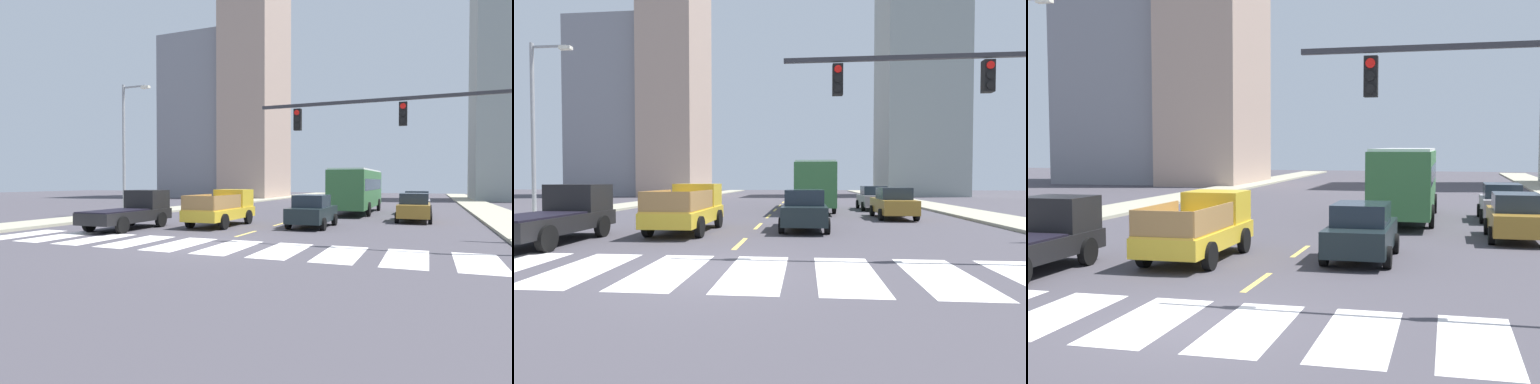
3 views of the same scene
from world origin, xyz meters
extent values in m
plane|color=#434048|center=(0.00, 0.00, 0.00)|extent=(160.00, 160.00, 0.00)
cube|color=#A3A087|center=(12.32, 18.00, 0.07)|extent=(3.09, 110.00, 0.15)
cube|color=#A3A087|center=(-12.32, 18.00, 0.07)|extent=(3.09, 110.00, 0.15)
cube|color=silver|center=(-9.25, 0.00, 0.00)|extent=(1.35, 3.62, 0.01)
cube|color=silver|center=(-7.19, 0.00, 0.00)|extent=(1.35, 3.62, 0.01)
cube|color=silver|center=(-5.14, 0.00, 0.00)|extent=(1.35, 3.62, 0.01)
cube|color=silver|center=(-3.08, 0.00, 0.00)|extent=(1.35, 3.62, 0.01)
cube|color=silver|center=(-1.03, 0.00, 0.00)|extent=(1.35, 3.62, 0.01)
cube|color=silver|center=(1.03, 0.00, 0.00)|extent=(1.35, 3.62, 0.01)
cube|color=silver|center=(3.08, 0.00, 0.00)|extent=(1.35, 3.62, 0.01)
cube|color=silver|center=(5.14, 0.00, 0.00)|extent=(1.35, 3.62, 0.01)
cube|color=silver|center=(7.19, 0.00, 0.00)|extent=(1.35, 3.62, 0.01)
cube|color=silver|center=(9.25, 0.00, 0.00)|extent=(1.35, 3.62, 0.01)
cube|color=#E4C255|center=(0.00, 4.00, 0.00)|extent=(0.16, 2.40, 0.01)
cube|color=#E4C255|center=(0.00, 9.00, 0.00)|extent=(0.16, 2.40, 0.01)
cube|color=#E4C255|center=(0.00, 14.00, 0.00)|extent=(0.16, 2.40, 0.01)
cube|color=#E4C255|center=(0.00, 19.00, 0.00)|extent=(0.16, 2.40, 0.01)
cube|color=#E4C255|center=(0.00, 24.00, 0.00)|extent=(0.16, 2.40, 0.01)
cube|color=#E4C255|center=(0.00, 29.00, 0.00)|extent=(0.16, 2.40, 0.01)
cube|color=#E4C255|center=(0.00, 34.00, 0.00)|extent=(0.16, 2.40, 0.01)
cube|color=#E4C255|center=(0.00, 39.00, 0.00)|extent=(0.16, 2.40, 0.01)
cube|color=gold|center=(-2.68, 6.74, 0.68)|extent=(1.96, 5.20, 0.56)
cube|color=gold|center=(-2.68, 8.44, 1.46)|extent=(1.84, 1.60, 1.00)
cube|color=#19232D|center=(-2.68, 8.88, 1.64)|extent=(1.72, 0.08, 0.56)
cube|color=gold|center=(-2.68, 5.79, 0.99)|extent=(1.84, 3.30, 0.06)
cylinder|color=black|center=(-3.66, 8.30, 0.40)|extent=(0.22, 0.80, 0.80)
cylinder|color=black|center=(-1.70, 8.30, 0.40)|extent=(0.22, 0.80, 0.80)
cylinder|color=black|center=(-3.66, 5.18, 0.40)|extent=(0.22, 0.80, 0.80)
cylinder|color=black|center=(-1.70, 5.18, 0.40)|extent=(0.22, 0.80, 0.80)
cube|color=olive|center=(-3.59, 5.79, 1.37)|extent=(0.06, 3.17, 0.70)
cube|color=olive|center=(-1.78, 5.79, 1.37)|extent=(0.06, 3.17, 0.70)
cube|color=olive|center=(-2.68, 4.20, 1.37)|extent=(1.80, 0.06, 0.70)
cube|color=black|center=(-6.36, 3.51, 0.68)|extent=(1.96, 5.20, 0.56)
cube|color=black|center=(-6.36, 5.21, 1.46)|extent=(1.84, 1.60, 1.00)
cube|color=#19232D|center=(-6.36, 5.65, 1.64)|extent=(1.72, 0.08, 0.56)
cube|color=black|center=(-6.36, 2.56, 0.99)|extent=(1.84, 3.30, 0.06)
cylinder|color=black|center=(-7.34, 5.07, 0.40)|extent=(0.22, 0.80, 0.80)
cylinder|color=black|center=(-5.38, 5.07, 0.40)|extent=(0.22, 0.80, 0.80)
cylinder|color=black|center=(-7.34, 1.95, 0.40)|extent=(0.22, 0.80, 0.80)
cylinder|color=black|center=(-5.38, 1.95, 0.40)|extent=(0.22, 0.80, 0.80)
cube|color=#356B3A|center=(2.74, 19.19, 1.85)|extent=(2.50, 10.80, 2.70)
cube|color=#19232D|center=(2.74, 19.19, 2.20)|extent=(2.52, 9.94, 0.80)
cube|color=silver|center=(2.74, 19.19, 3.26)|extent=(2.40, 10.37, 0.12)
cylinder|color=black|center=(1.49, 22.54, 0.50)|extent=(0.22, 1.00, 1.00)
cylinder|color=black|center=(3.99, 22.54, 0.50)|extent=(0.22, 1.00, 1.00)
cylinder|color=black|center=(1.49, 16.22, 0.50)|extent=(0.22, 1.00, 1.00)
cylinder|color=black|center=(3.99, 16.22, 0.50)|extent=(0.22, 1.00, 1.00)
cube|color=olive|center=(7.03, 13.38, 0.70)|extent=(1.80, 4.40, 0.76)
cube|color=#1E2833|center=(7.03, 13.23, 1.40)|extent=(1.58, 2.11, 0.64)
cylinder|color=black|center=(6.13, 14.74, 0.32)|extent=(0.22, 0.64, 0.64)
cylinder|color=black|center=(7.93, 14.74, 0.32)|extent=(0.22, 0.64, 0.64)
cylinder|color=black|center=(6.13, 12.01, 0.32)|extent=(0.22, 0.64, 0.64)
cylinder|color=black|center=(7.93, 12.01, 0.32)|extent=(0.22, 0.64, 0.64)
cube|color=gray|center=(7.04, 19.83, 0.70)|extent=(1.80, 4.40, 0.76)
cube|color=#1E2833|center=(7.04, 19.68, 1.40)|extent=(1.58, 2.11, 0.64)
cylinder|color=black|center=(6.14, 21.19, 0.32)|extent=(0.22, 0.64, 0.64)
cylinder|color=black|center=(7.94, 21.19, 0.32)|extent=(0.22, 0.64, 0.64)
cylinder|color=black|center=(6.14, 18.46, 0.32)|extent=(0.22, 0.64, 0.64)
cylinder|color=black|center=(7.94, 18.46, 0.32)|extent=(0.22, 0.64, 0.64)
cube|color=black|center=(2.12, 7.96, 0.70)|extent=(1.80, 4.40, 0.76)
cube|color=#1E2833|center=(2.12, 7.81, 1.40)|extent=(1.58, 2.11, 0.64)
cylinder|color=black|center=(1.22, 9.33, 0.32)|extent=(0.22, 0.64, 0.64)
cylinder|color=black|center=(3.02, 9.33, 0.32)|extent=(0.22, 0.64, 0.64)
cylinder|color=black|center=(1.22, 6.60, 0.32)|extent=(0.22, 0.64, 0.64)
cylinder|color=black|center=(3.02, 6.60, 0.32)|extent=(0.22, 0.64, 0.64)
cube|color=#2D2D33|center=(6.47, 2.08, 5.40)|extent=(9.82, 0.12, 0.12)
cube|color=black|center=(6.96, 2.08, 4.85)|extent=(0.28, 0.24, 0.84)
cylinder|color=red|center=(6.96, 1.95, 5.11)|extent=(0.20, 0.04, 0.20)
cylinder|color=black|center=(6.96, 1.95, 4.85)|extent=(0.20, 0.04, 0.20)
cylinder|color=black|center=(6.96, 1.95, 4.59)|extent=(0.20, 0.04, 0.20)
cube|color=black|center=(3.03, 2.08, 4.85)|extent=(0.28, 0.24, 0.84)
cylinder|color=red|center=(3.03, 1.95, 5.11)|extent=(0.20, 0.04, 0.20)
cylinder|color=black|center=(3.03, 1.95, 4.85)|extent=(0.20, 0.04, 0.20)
cylinder|color=black|center=(3.03, 1.95, 4.59)|extent=(0.20, 0.04, 0.20)
cylinder|color=gray|center=(-11.53, 9.72, 4.50)|extent=(0.20, 0.20, 9.00)
cube|color=gray|center=(-10.63, 9.72, 8.80)|extent=(1.80, 0.10, 0.10)
cube|color=silver|center=(-9.73, 9.72, 8.70)|extent=(0.60, 0.28, 0.16)
cube|color=tan|center=(-16.03, 45.16, 23.33)|extent=(7.16, 11.70, 46.65)
cube|color=gray|center=(-25.26, 45.59, 12.17)|extent=(10.18, 9.90, 24.34)
camera|label=1|loc=(7.84, -14.31, 2.42)|focal=30.30mm
camera|label=2|loc=(2.16, -8.70, 2.09)|focal=27.19mm
camera|label=3|loc=(4.60, -11.56, 3.41)|focal=45.81mm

